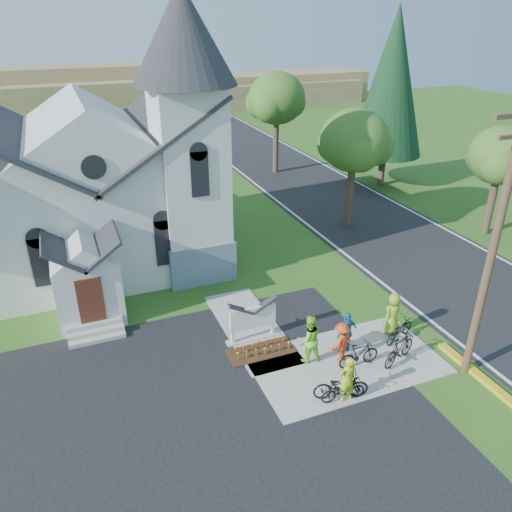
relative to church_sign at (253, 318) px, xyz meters
name	(u,v)px	position (x,y,z in m)	size (l,w,h in m)	color
ground	(317,381)	(1.20, -3.20, -1.03)	(120.00, 120.00, 0.00)	#2C601B
parking_lot	(127,489)	(-5.80, -5.20, -1.02)	(20.00, 16.00, 0.02)	black
road	(343,206)	(11.20, 11.80, -1.02)	(8.00, 90.00, 0.02)	black
sidewalk	(346,363)	(2.70, -2.70, -1.00)	(7.00, 4.00, 0.05)	#A9A398
church	(99,163)	(-4.28, 9.28, 4.22)	(12.35, 12.00, 13.00)	silver
church_sign	(253,318)	(0.00, 0.00, 0.00)	(2.20, 0.40, 1.70)	#A9A398
flower_bed	(262,351)	(0.00, -0.90, -0.99)	(2.60, 1.10, 0.07)	#36210E
utility_pole	(497,236)	(6.56, -4.70, 4.38)	(3.45, 0.28, 10.00)	#4C3526
tree_road_near	(355,141)	(9.70, 8.80, 4.18)	(4.00, 4.00, 7.05)	#3A2920
tree_road_mid	(277,99)	(10.20, 20.80, 4.75)	(4.40, 4.40, 7.80)	#3A2920
tree_road_far	(501,156)	(16.70, 4.80, 3.61)	(3.60, 3.60, 6.30)	#3A2920
conifer	(392,82)	(16.20, 14.80, 6.36)	(5.20, 5.20, 12.40)	#3A2920
distant_hills	(135,93)	(4.56, 53.13, 1.15)	(61.00, 10.00, 5.60)	olive
cyclist_0	(347,379)	(1.62, -4.40, -0.11)	(0.63, 0.41, 1.73)	#ADCF18
bike_0	(341,386)	(1.50, -4.26, -0.48)	(0.66, 1.89, 1.00)	black
cyclist_1	(309,339)	(1.41, -2.04, -0.01)	(0.94, 0.73, 1.92)	#7ED928
bike_1	(359,355)	(2.98, -3.03, -0.48)	(0.47, 1.66, 0.99)	black
cyclist_2	(347,332)	(3.00, -2.08, -0.11)	(1.01, 0.42, 1.73)	#2472B4
bike_2	(343,390)	(1.50, -4.40, -0.57)	(0.54, 1.56, 0.82)	black
cyclist_3	(342,342)	(2.56, -2.47, -0.17)	(1.04, 0.60, 1.61)	red
bike_3	(399,349)	(4.50, -3.38, -0.41)	(0.53, 1.89, 1.14)	black
cyclist_4	(393,313)	(5.39, -1.67, -0.09)	(0.87, 0.57, 1.78)	#8AAF20
bike_4	(399,330)	(5.36, -2.22, -0.52)	(0.60, 1.72, 0.90)	black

